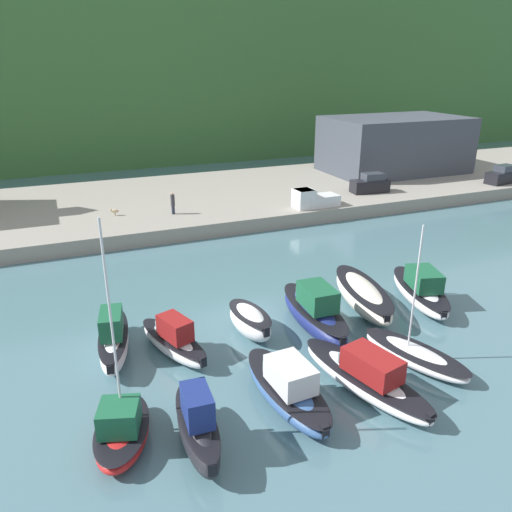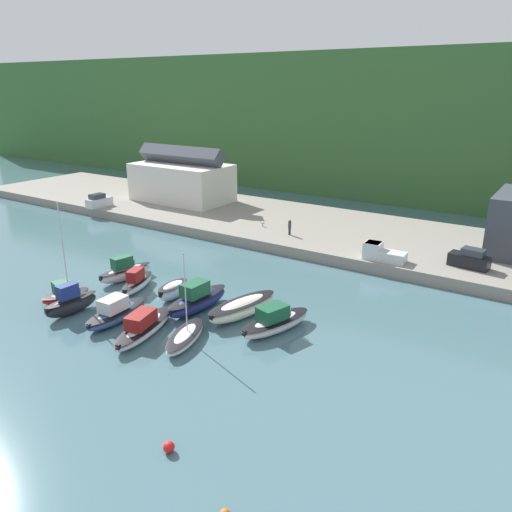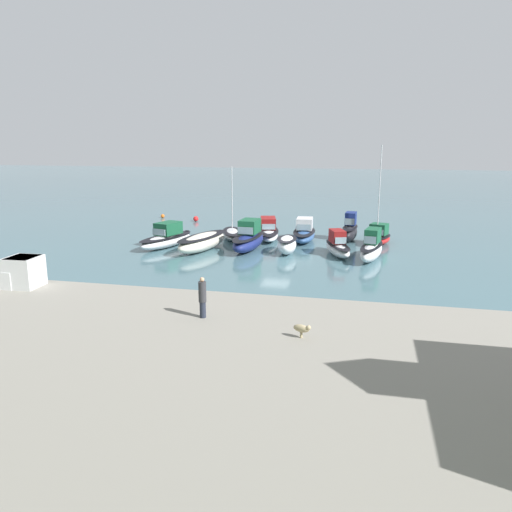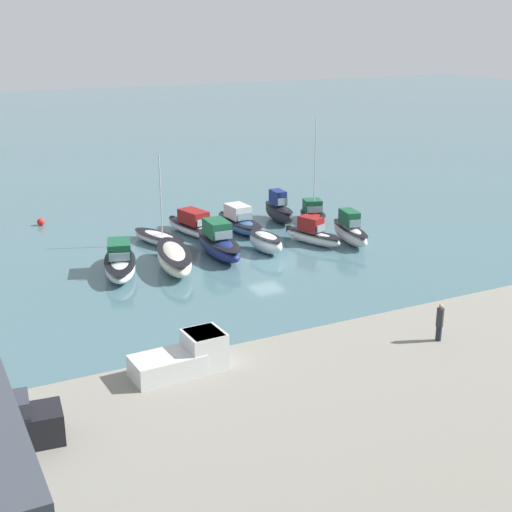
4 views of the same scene
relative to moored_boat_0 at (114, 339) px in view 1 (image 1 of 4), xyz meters
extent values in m
plane|color=#476B75|center=(8.46, 0.83, -1.01)|extent=(320.00, 320.00, 0.00)
cube|color=#386633|center=(8.46, 78.74, 12.04)|extent=(240.00, 55.94, 26.11)
cube|color=gray|center=(8.46, 27.70, -0.35)|extent=(130.40, 22.25, 1.34)
cube|color=#3D424C|center=(40.60, 29.92, 3.86)|extent=(17.92, 10.98, 7.07)
cube|color=slate|center=(40.60, 24.50, 3.86)|extent=(17.02, 0.10, 4.24)
ellipsoid|color=silver|center=(0.01, 0.06, -0.27)|extent=(2.62, 6.38, 1.48)
ellipsoid|color=black|center=(0.01, 0.06, 0.24)|extent=(2.70, 6.51, 0.12)
cube|color=#195638|center=(-0.05, -0.25, 1.10)|extent=(1.51, 2.34, 1.27)
cube|color=#8CA5B2|center=(0.18, 0.97, 0.91)|extent=(1.02, 0.28, 0.63)
cube|color=black|center=(-0.53, -2.84, 0.02)|extent=(0.41, 0.34, 0.56)
ellipsoid|color=silver|center=(3.03, -1.09, -0.45)|extent=(3.34, 5.94, 1.13)
ellipsoid|color=black|center=(3.03, -1.09, -0.05)|extent=(3.43, 6.07, 0.12)
cube|color=maroon|center=(3.12, -1.36, 0.71)|extent=(1.74, 2.28, 1.18)
cube|color=#8CA5B2|center=(2.74, -0.27, 0.53)|extent=(1.00, 0.43, 0.59)
cube|color=black|center=(3.93, -3.67, -0.22)|extent=(0.43, 0.38, 0.56)
ellipsoid|color=white|center=(7.71, -0.76, -0.18)|extent=(2.12, 4.25, 1.66)
ellipsoid|color=black|center=(7.71, -0.76, 0.39)|extent=(2.20, 4.33, 0.12)
cube|color=black|center=(7.89, -2.70, 0.15)|extent=(0.39, 0.31, 0.56)
ellipsoid|color=navy|center=(11.56, -1.53, -0.21)|extent=(2.53, 7.45, 1.61)
ellipsoid|color=black|center=(11.56, -1.53, 0.35)|extent=(2.63, 7.60, 0.12)
cube|color=#195638|center=(11.54, -1.89, 1.25)|extent=(1.76, 2.65, 1.30)
cube|color=#8CA5B2|center=(11.61, -0.46, 1.05)|extent=(1.47, 0.17, 0.65)
cube|color=black|center=(11.39, -5.01, 0.11)|extent=(0.37, 0.30, 0.56)
ellipsoid|color=white|center=(15.84, -0.30, -0.19)|extent=(3.88, 8.05, 1.64)
ellipsoid|color=black|center=(15.84, -0.30, 0.38)|extent=(4.00, 8.22, 0.12)
cube|color=black|center=(15.09, -3.90, 0.13)|extent=(0.41, 0.35, 0.56)
ellipsoid|color=silver|center=(19.86, -1.09, -0.40)|extent=(4.19, 7.61, 1.23)
ellipsoid|color=black|center=(19.86, -1.09, 0.03)|extent=(4.32, 7.77, 0.12)
cube|color=#195638|center=(19.76, -1.43, 0.82)|extent=(2.33, 2.91, 1.21)
cube|color=#8CA5B2|center=(20.16, -0.07, 0.64)|extent=(1.48, 0.52, 0.60)
cube|color=black|center=(18.89, -4.40, -0.15)|extent=(0.42, 0.37, 0.56)
ellipsoid|color=red|center=(-0.63, -7.14, -0.54)|extent=(3.40, 4.95, 0.96)
ellipsoid|color=black|center=(-0.63, -7.14, -0.20)|extent=(3.51, 5.06, 0.12)
cube|color=#195638|center=(-0.70, -7.36, 0.51)|extent=(2.00, 1.99, 1.14)
cube|color=#8CA5B2|center=(-0.41, -6.46, 0.34)|extent=(1.40, 0.53, 0.57)
cylinder|color=silver|center=(-0.52, -6.82, 4.42)|extent=(0.10, 0.10, 8.95)
ellipsoid|color=black|center=(2.24, -8.58, -0.18)|extent=(1.75, 5.29, 1.66)
ellipsoid|color=black|center=(2.24, -8.58, 0.40)|extent=(1.81, 5.39, 0.12)
cube|color=navy|center=(2.23, -8.84, 1.30)|extent=(1.18, 1.89, 1.31)
cube|color=#8CA5B2|center=(2.29, -7.78, 1.11)|extent=(0.96, 0.16, 0.66)
cube|color=black|center=(2.09, -11.05, 0.15)|extent=(0.38, 0.30, 0.56)
ellipsoid|color=#33568E|center=(6.94, -7.34, -0.42)|extent=(2.56, 6.95, 1.18)
ellipsoid|color=black|center=(6.94, -7.34, -0.01)|extent=(2.66, 7.09, 0.12)
cube|color=silver|center=(6.96, -7.68, 0.77)|extent=(1.76, 2.48, 1.20)
cube|color=#8CA5B2|center=(6.88, -6.34, 0.59)|extent=(1.47, 0.18, 0.60)
cube|color=black|center=(7.13, -10.58, -0.19)|extent=(0.38, 0.30, 0.56)
ellipsoid|color=silver|center=(10.92, -7.88, -0.49)|extent=(3.88, 8.23, 1.05)
ellipsoid|color=black|center=(10.92, -7.88, -0.12)|extent=(4.00, 8.41, 0.12)
cube|color=maroon|center=(11.01, -8.27, 0.61)|extent=(2.17, 3.08, 1.16)
cube|color=#8CA5B2|center=(10.65, -6.76, 0.44)|extent=(1.39, 0.42, 0.58)
cube|color=black|center=(11.80, -11.56, -0.28)|extent=(0.42, 0.36, 0.56)
ellipsoid|color=silver|center=(14.71, -6.98, -0.56)|extent=(3.80, 6.48, 0.92)
ellipsoid|color=black|center=(14.71, -6.98, -0.24)|extent=(3.91, 6.62, 0.12)
cylinder|color=silver|center=(14.57, -6.54, 3.29)|extent=(0.10, 0.10, 6.77)
cube|color=black|center=(31.00, 21.16, 1.02)|extent=(4.37, 2.25, 1.40)
cube|color=#333842|center=(31.31, 21.13, 2.10)|extent=(2.46, 1.78, 0.76)
cube|color=black|center=(48.40, 18.88, 1.02)|extent=(4.41, 2.36, 1.40)
cube|color=#333842|center=(48.72, 18.93, 2.10)|extent=(2.50, 1.83, 0.76)
cube|color=silver|center=(23.15, 18.31, 0.87)|extent=(3.59, 2.15, 1.10)
cube|color=silver|center=(21.13, 18.22, 1.27)|extent=(1.97, 1.98, 1.90)
cube|color=#2D333D|center=(21.13, 18.22, 1.97)|extent=(1.70, 1.87, 0.50)
cylinder|color=#232838|center=(8.47, 21.14, 0.75)|extent=(0.32, 0.32, 0.85)
cylinder|color=#333338|center=(8.47, 21.14, 1.70)|extent=(0.40, 0.40, 1.05)
sphere|color=tan|center=(8.47, 21.14, 2.34)|extent=(0.24, 0.24, 0.24)
cylinder|color=tan|center=(3.16, 22.76, 0.46)|extent=(0.12, 0.12, 0.28)
ellipsoid|color=tan|center=(3.16, 22.76, 0.78)|extent=(0.85, 0.53, 0.36)
sphere|color=tan|center=(2.82, 22.87, 0.89)|extent=(0.22, 0.22, 0.22)
camera|label=1|loc=(-1.84, -24.87, 14.12)|focal=35.00mm
camera|label=2|loc=(39.88, -34.42, 19.15)|focal=35.00mm
camera|label=3|loc=(0.41, 44.23, 9.09)|focal=35.00mm
camera|label=4|loc=(33.52, 48.48, 16.93)|focal=50.00mm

